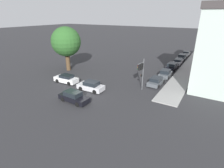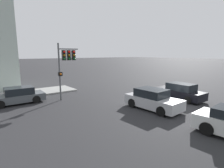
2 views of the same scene
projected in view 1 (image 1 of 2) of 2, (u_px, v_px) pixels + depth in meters
name	position (u px, v px, depth m)	size (l,w,h in m)	color
ground_plane	(84.00, 95.00, 26.31)	(300.00, 300.00, 0.00)	#28282B
sidewalk_strip	(195.00, 59.00, 47.30)	(3.48, 60.00, 0.15)	gray
street_tree	(66.00, 42.00, 35.76)	(6.02, 6.02, 9.07)	#4C3823
traffic_signal	(141.00, 69.00, 26.33)	(0.54, 1.98, 5.08)	#515456
crossing_car_0	(74.00, 97.00, 24.07)	(4.55, 1.96, 1.50)	black
crossing_car_1	(66.00, 79.00, 30.77)	(4.40, 2.04, 1.47)	silver
crossing_car_2	(91.00, 86.00, 27.62)	(4.35, 2.10, 1.54)	#B7B7BC
parked_car_0	(156.00, 81.00, 29.85)	(2.06, 4.27, 1.37)	#4C5156
parked_car_1	(165.00, 74.00, 33.55)	(1.97, 3.91, 1.47)	#4C5156
parked_car_2	(172.00, 66.00, 38.04)	(2.12, 4.66, 1.51)	black
parked_car_3	(178.00, 61.00, 42.25)	(1.95, 4.46, 1.31)	#B7B7BC
parked_car_4	(182.00, 57.00, 46.16)	(1.99, 4.29, 1.52)	#4C5156
parked_car_5	(186.00, 54.00, 50.63)	(1.90, 3.89, 1.35)	silver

